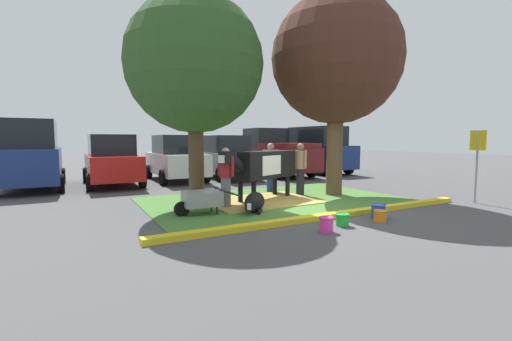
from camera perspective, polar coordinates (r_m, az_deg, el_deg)
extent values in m
plane|color=#4C4C4F|center=(9.26, 9.58, -6.25)|extent=(80.00, 80.00, 0.00)
cube|color=#477A33|center=(10.33, 3.21, -4.95)|extent=(7.53, 4.90, 0.02)
cube|color=yellow|center=(8.27, 12.88, -7.26)|extent=(8.73, 0.24, 0.12)
cube|color=tan|center=(10.10, 0.82, -5.09)|extent=(3.24, 2.45, 0.04)
cylinder|color=#4C3823|center=(9.75, -9.94, 1.93)|extent=(0.43, 0.43, 2.57)
sphere|color=#2D5123|center=(9.96, -10.18, 17.10)|extent=(3.78, 3.78, 3.78)
cylinder|color=brown|center=(11.48, 12.95, 3.31)|extent=(0.52, 0.52, 2.95)
sphere|color=#4C281E|center=(11.77, 13.25, 17.71)|extent=(4.15, 4.15, 4.15)
cube|color=black|center=(10.27, 1.55, 1.03)|extent=(2.39, 1.55, 0.80)
cube|color=white|center=(10.15, 1.04, 0.98)|extent=(1.11, 1.02, 0.56)
cylinder|color=black|center=(9.23, -3.38, 1.18)|extent=(0.71, 0.54, 0.58)
cube|color=black|center=(8.98, -4.74, 2.21)|extent=(0.51, 0.41, 0.32)
cube|color=white|center=(8.84, -5.62, 1.90)|extent=(0.19, 0.23, 0.20)
cylinder|color=black|center=(9.52, -0.37, -3.78)|extent=(0.14, 0.14, 0.68)
cylinder|color=black|center=(9.83, -2.61, -3.50)|extent=(0.14, 0.14, 0.68)
cylinder|color=black|center=(10.91, 5.28, -2.66)|extent=(0.14, 0.14, 0.68)
cylinder|color=black|center=(11.18, 3.16, -2.46)|extent=(0.14, 0.14, 0.68)
cylinder|color=black|center=(11.27, 5.18, 0.10)|extent=(0.06, 0.06, 0.70)
ellipsoid|color=black|center=(8.77, -0.23, -5.23)|extent=(1.06, 1.16, 0.48)
cube|color=black|center=(8.18, -0.95, -5.83)|extent=(0.33, 0.34, 0.22)
cube|color=silver|center=(8.07, -1.11, -5.99)|extent=(0.12, 0.11, 0.16)
cylinder|color=black|center=(8.43, 0.58, -6.89)|extent=(0.30, 0.34, 0.10)
cylinder|color=black|center=(11.28, 7.38, -1.93)|extent=(0.26, 0.26, 0.87)
cylinder|color=#9E7F5B|center=(11.22, 7.42, 1.80)|extent=(0.34, 0.34, 0.60)
sphere|color=#8C664C|center=(11.20, 7.45, 3.93)|extent=(0.24, 0.24, 0.24)
cylinder|color=#9E7F5B|center=(11.06, 8.22, 1.90)|extent=(0.09, 0.09, 0.57)
cylinder|color=#9E7F5B|center=(11.37, 6.65, 2.00)|extent=(0.09, 0.09, 0.57)
cylinder|color=slate|center=(9.16, -5.04, -3.71)|extent=(0.26, 0.26, 0.82)
cylinder|color=maroon|center=(9.08, -5.07, 0.62)|extent=(0.34, 0.34, 0.57)
sphere|color=tan|center=(9.05, -5.09, 3.11)|extent=(0.22, 0.22, 0.22)
cylinder|color=maroon|center=(9.21, -6.14, 0.86)|extent=(0.09, 0.09, 0.54)
cylinder|color=maroon|center=(8.94, -3.98, 0.74)|extent=(0.09, 0.09, 0.54)
cylinder|color=#23478C|center=(11.86, 2.42, -1.55)|extent=(0.26, 0.26, 0.87)
cylinder|color=#9E7F5B|center=(11.80, 2.43, 1.99)|extent=(0.34, 0.34, 0.60)
sphere|color=tan|center=(11.78, 2.44, 4.02)|extent=(0.24, 0.24, 0.24)
cylinder|color=#9E7F5B|center=(11.79, 3.50, 2.13)|extent=(0.09, 0.09, 0.57)
cylinder|color=#9E7F5B|center=(11.81, 1.37, 2.14)|extent=(0.09, 0.09, 0.57)
cube|color=gray|center=(8.41, -8.97, -4.63)|extent=(0.93, 0.65, 0.36)
cylinder|color=black|center=(8.32, -12.27, -6.32)|extent=(0.36, 0.12, 0.36)
cylinder|color=black|center=(8.35, -6.52, -6.63)|extent=(0.04, 0.04, 0.24)
cylinder|color=black|center=(8.76, -7.48, -6.08)|extent=(0.04, 0.04, 0.24)
cylinder|color=black|center=(8.40, -4.29, -3.76)|extent=(0.53, 0.07, 0.23)
cylinder|color=black|center=(8.80, -5.34, -3.36)|extent=(0.53, 0.07, 0.23)
cylinder|color=#99999E|center=(11.59, 32.86, 0.41)|extent=(0.06, 0.06, 2.05)
cube|color=yellow|center=(11.57, 33.05, 4.25)|extent=(0.05, 0.44, 0.56)
cylinder|color=#EA3893|center=(6.97, 11.62, -8.84)|extent=(0.28, 0.28, 0.29)
torus|color=#EA3893|center=(6.94, 11.64, -7.67)|extent=(0.30, 0.30, 0.02)
cylinder|color=green|center=(7.53, 14.20, -8.01)|extent=(0.28, 0.28, 0.25)
torus|color=green|center=(7.50, 14.22, -7.08)|extent=(0.30, 0.30, 0.02)
cylinder|color=orange|center=(8.13, 19.96, -7.19)|extent=(0.27, 0.27, 0.25)
torus|color=orange|center=(8.11, 19.98, -6.32)|extent=(0.30, 0.30, 0.02)
cylinder|color=blue|center=(8.52, 19.70, -6.43)|extent=(0.32, 0.32, 0.31)
torus|color=blue|center=(8.49, 19.73, -5.42)|extent=(0.34, 0.34, 0.02)
cube|color=navy|center=(15.04, -33.36, 0.87)|extent=(1.91, 4.60, 1.20)
cube|color=black|center=(15.01, -33.57, 5.06)|extent=(1.68, 3.20, 1.00)
cylinder|color=black|center=(16.67, -36.10, -1.00)|extent=(0.22, 0.64, 0.64)
cylinder|color=black|center=(16.52, -29.56, -0.73)|extent=(0.22, 0.64, 0.64)
cylinder|color=black|center=(13.55, -29.74, -1.89)|extent=(0.22, 0.64, 0.64)
cube|color=red|center=(14.84, -22.86, 0.69)|extent=(1.81, 4.40, 0.90)
cube|color=black|center=(14.80, -22.98, 3.97)|extent=(1.59, 2.20, 0.80)
cylinder|color=black|center=(16.24, -26.48, -0.69)|extent=(0.22, 0.64, 0.64)
cylinder|color=black|center=(16.40, -20.19, -0.41)|extent=(0.22, 0.64, 0.64)
cylinder|color=black|center=(13.40, -26.00, -1.80)|extent=(0.22, 0.64, 0.64)
cylinder|color=black|center=(13.59, -18.41, -1.45)|extent=(0.22, 0.64, 0.64)
cube|color=silver|center=(15.67, -13.26, 1.17)|extent=(1.81, 4.40, 0.90)
cube|color=black|center=(15.64, -13.32, 4.28)|extent=(1.59, 2.20, 0.80)
cylinder|color=black|center=(16.89, -17.46, -0.18)|extent=(0.22, 0.64, 0.64)
cylinder|color=black|center=(17.33, -11.62, 0.08)|extent=(0.22, 0.64, 0.64)
cylinder|color=black|center=(14.11, -15.20, -1.13)|extent=(0.22, 0.64, 0.64)
cylinder|color=black|center=(14.63, -8.33, -0.79)|extent=(0.22, 0.64, 0.64)
cube|color=silver|center=(16.33, -5.00, 1.44)|extent=(1.81, 4.40, 0.90)
cube|color=black|center=(16.30, -5.03, 4.43)|extent=(1.59, 2.20, 0.80)
cylinder|color=black|center=(17.37, -9.61, 0.12)|extent=(0.22, 0.64, 0.64)
cylinder|color=black|center=(18.03, -4.20, 0.36)|extent=(0.22, 0.64, 0.64)
cylinder|color=black|center=(14.71, -5.97, -0.73)|extent=(0.22, 0.64, 0.64)
cylinder|color=black|center=(15.49, 0.19, -0.41)|extent=(0.22, 0.64, 0.64)
cube|color=maroon|center=(17.60, 3.15, 2.05)|extent=(2.01, 5.41, 1.10)
cube|color=black|center=(18.38, 1.61, 5.46)|extent=(1.84, 1.80, 1.00)
cube|color=maroon|center=(16.56, 5.38, 4.16)|extent=(1.91, 2.70, 0.24)
cylinder|color=black|center=(18.68, -2.31, 0.54)|extent=(0.22, 0.64, 0.64)
cylinder|color=black|center=(19.65, 2.93, 0.76)|extent=(0.22, 0.64, 0.64)
cylinder|color=black|center=(15.63, 3.41, -0.37)|extent=(0.22, 0.64, 0.64)
cylinder|color=black|center=(16.77, 9.21, -0.05)|extent=(0.22, 0.64, 0.64)
cube|color=navy|center=(19.13, 10.03, 2.37)|extent=(1.91, 4.60, 1.20)
cube|color=black|center=(19.11, 10.09, 5.67)|extent=(1.68, 3.20, 1.00)
cylinder|color=black|center=(19.81, 5.16, 0.79)|extent=(0.22, 0.64, 0.64)
cylinder|color=black|center=(20.93, 9.48, 0.97)|extent=(0.22, 0.64, 0.64)
cylinder|color=black|center=(17.42, 10.63, 0.12)|extent=(0.22, 0.64, 0.64)
cylinder|color=black|center=(18.68, 15.15, 0.36)|extent=(0.22, 0.64, 0.64)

